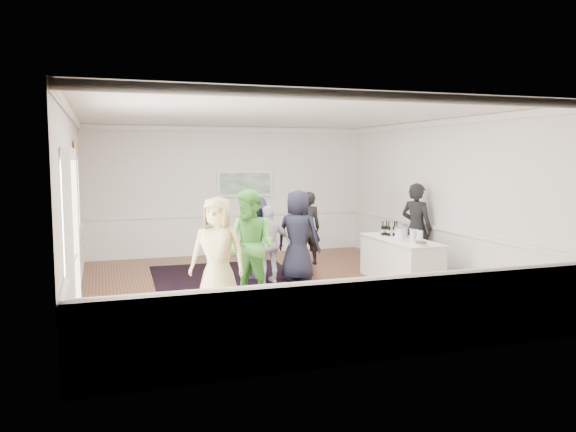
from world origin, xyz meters
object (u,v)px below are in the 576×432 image
object	(u,v)px
guest_dark_a	(255,238)
ice_bucket	(402,232)
bartender	(416,228)
guest_dark_b	(308,228)
serving_table	(400,260)
nut_bowl	(421,244)
guest_navy	(298,235)
guest_lilac	(269,245)
guest_green	(251,245)
guest_tan	(218,254)

from	to	relation	value
guest_dark_a	ice_bucket	world-z (taller)	guest_dark_a
bartender	guest_dark_b	world-z (taller)	bartender
serving_table	nut_bowl	xyz separation A→B (m)	(-0.08, -0.85, 0.46)
guest_navy	ice_bucket	world-z (taller)	guest_navy
guest_lilac	nut_bowl	xyz separation A→B (m)	(2.40, -1.53, 0.13)
guest_dark_b	nut_bowl	bearing A→B (deg)	113.07
serving_table	guest_navy	xyz separation A→B (m)	(-1.87, 0.75, 0.47)
bartender	guest_navy	bearing A→B (deg)	59.10
guest_lilac	guest_dark_b	bearing A→B (deg)	-135.90
guest_green	guest_dark_a	distance (m)	1.72
guest_lilac	ice_bucket	xyz separation A→B (m)	(2.58, -0.53, 0.20)
guest_green	guest_lilac	world-z (taller)	guest_green
ice_bucket	guest_dark_b	bearing A→B (deg)	119.75
guest_green	guest_navy	distance (m)	1.77
guest_dark_a	ice_bucket	xyz separation A→B (m)	(2.73, -1.00, 0.13)
guest_dark_b	bartender	bearing A→B (deg)	142.96
serving_table	guest_green	world-z (taller)	guest_green
nut_bowl	ice_bucket	bearing A→B (deg)	79.81
serving_table	guest_tan	size ratio (longest dim) A/B	1.15
serving_table	guest_dark_b	distance (m)	2.55
guest_lilac	ice_bucket	world-z (taller)	guest_lilac
guest_dark_b	guest_navy	size ratio (longest dim) A/B	0.93
serving_table	bartender	world-z (taller)	bartender
bartender	guest_dark_a	world-z (taller)	bartender
serving_table	nut_bowl	distance (m)	0.97
guest_tan	bartender	bearing A→B (deg)	44.76
bartender	guest_dark_a	xyz separation A→B (m)	(-3.35, 0.53, -0.12)
guest_tan	guest_lilac	size ratio (longest dim) A/B	1.20
guest_navy	bartender	bearing A→B (deg)	-144.25
guest_lilac	nut_bowl	bearing A→B (deg)	142.88
guest_lilac	guest_navy	xyz separation A→B (m)	(0.62, 0.07, 0.14)
ice_bucket	guest_green	bearing A→B (deg)	-169.11
guest_dark_a	guest_navy	world-z (taller)	guest_navy
guest_navy	guest_tan	bearing A→B (deg)	78.63
guest_dark_a	bartender	bearing A→B (deg)	143.56
guest_dark_a	guest_dark_b	world-z (taller)	guest_dark_b
bartender	guest_dark_b	size ratio (longest dim) A/B	1.14
guest_green	guest_navy	size ratio (longest dim) A/B	1.05
guest_tan	ice_bucket	bearing A→B (deg)	41.18
bartender	guest_dark_b	distance (m)	2.45
bartender	guest_navy	xyz separation A→B (m)	(-2.59, 0.13, -0.05)
serving_table	ice_bucket	distance (m)	0.57
guest_green	ice_bucket	size ratio (longest dim) A/B	7.29
nut_bowl	guest_lilac	bearing A→B (deg)	147.55
guest_navy	nut_bowl	distance (m)	2.40
ice_bucket	nut_bowl	size ratio (longest dim) A/B	1.14
guest_lilac	guest_dark_b	world-z (taller)	guest_dark_b
bartender	guest_tan	size ratio (longest dim) A/B	1.05
guest_navy	nut_bowl	world-z (taller)	guest_navy
guest_green	nut_bowl	xyz separation A→B (m)	(3.07, -0.38, -0.06)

